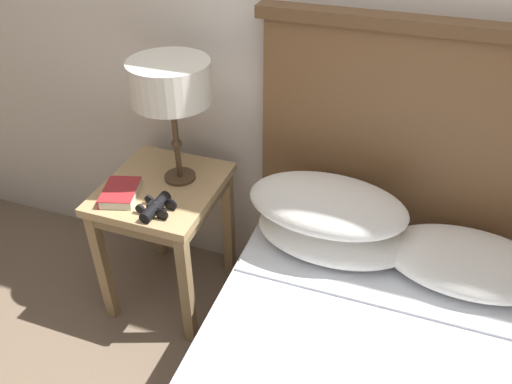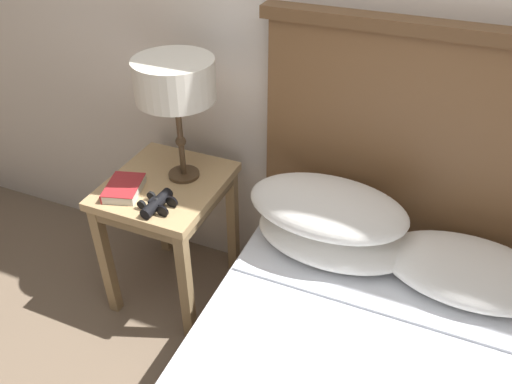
{
  "view_description": "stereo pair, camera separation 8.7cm",
  "coord_description": "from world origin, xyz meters",
  "px_view_note": "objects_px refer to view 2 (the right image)",
  "views": [
    {
      "loc": [
        0.23,
        -0.9,
        1.78
      ],
      "look_at": [
        -0.27,
        0.5,
        0.72
      ],
      "focal_mm": 35.0,
      "sensor_mm": 36.0,
      "label": 1
    },
    {
      "loc": [
        0.31,
        -0.87,
        1.78
      ],
      "look_at": [
        -0.27,
        0.5,
        0.72
      ],
      "focal_mm": 35.0,
      "sensor_mm": 36.0,
      "label": 2
    }
  ],
  "objects_px": {
    "table_lamp": "(175,82)",
    "binoculars_pair": "(157,203)",
    "nightstand": "(167,200)",
    "book_on_nightstand": "(123,188)"
  },
  "relations": [
    {
      "from": "table_lamp",
      "to": "book_on_nightstand",
      "type": "xyz_separation_m",
      "value": [
        -0.16,
        -0.2,
        -0.4
      ]
    },
    {
      "from": "nightstand",
      "to": "binoculars_pair",
      "type": "bearing_deg",
      "value": -67.22
    },
    {
      "from": "book_on_nightstand",
      "to": "binoculars_pair",
      "type": "relative_size",
      "value": 1.32
    },
    {
      "from": "table_lamp",
      "to": "binoculars_pair",
      "type": "xyz_separation_m",
      "value": [
        0.02,
        -0.24,
        -0.4
      ]
    },
    {
      "from": "nightstand",
      "to": "binoculars_pair",
      "type": "distance_m",
      "value": 0.22
    },
    {
      "from": "book_on_nightstand",
      "to": "nightstand",
      "type": "bearing_deg",
      "value": 48.47
    },
    {
      "from": "nightstand",
      "to": "book_on_nightstand",
      "type": "relative_size",
      "value": 2.92
    },
    {
      "from": "nightstand",
      "to": "book_on_nightstand",
      "type": "bearing_deg",
      "value": -131.53
    },
    {
      "from": "nightstand",
      "to": "book_on_nightstand",
      "type": "distance_m",
      "value": 0.2
    },
    {
      "from": "table_lamp",
      "to": "book_on_nightstand",
      "type": "distance_m",
      "value": 0.47
    }
  ]
}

